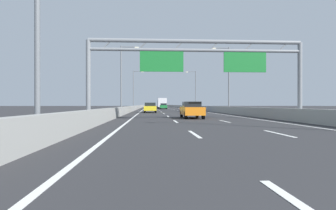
{
  "coord_description": "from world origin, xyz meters",
  "views": [
    {
      "loc": [
        -3.65,
        0.34,
        1.25
      ],
      "look_at": [
        0.02,
        59.99,
        1.11
      ],
      "focal_mm": 31.39,
      "sensor_mm": 36.0,
      "label": 1
    }
  ],
  "objects_px": {
    "sign_gantry": "(198,59)",
    "yellow_car": "(150,108)",
    "streetlamp_right_mid": "(227,76)",
    "green_car": "(163,106)",
    "streetlamp_left_mid": "(123,75)",
    "blue_car": "(191,107)",
    "silver_car": "(187,107)",
    "streetlamp_right_far": "(195,88)",
    "red_car": "(150,106)",
    "streetlamp_left_far": "(134,87)",
    "box_truck": "(162,103)",
    "orange_car": "(192,110)"
  },
  "relations": [
    {
      "from": "streetlamp_right_mid",
      "to": "box_truck",
      "type": "xyz_separation_m",
      "value": [
        -7.58,
        45.15,
        -3.74
      ]
    },
    {
      "from": "streetlamp_right_mid",
      "to": "box_truck",
      "type": "height_order",
      "value": "streetlamp_right_mid"
    },
    {
      "from": "streetlamp_left_far",
      "to": "blue_car",
      "type": "distance_m",
      "value": 24.0
    },
    {
      "from": "streetlamp_left_mid",
      "to": "streetlamp_right_far",
      "type": "xyz_separation_m",
      "value": [
        14.93,
        30.79,
        0.0
      ]
    },
    {
      "from": "streetlamp_left_far",
      "to": "red_car",
      "type": "relative_size",
      "value": 2.2
    },
    {
      "from": "streetlamp_left_far",
      "to": "streetlamp_right_mid",
      "type": "bearing_deg",
      "value": -64.13
    },
    {
      "from": "streetlamp_right_mid",
      "to": "streetlamp_right_far",
      "type": "relative_size",
      "value": 1.0
    },
    {
      "from": "blue_car",
      "to": "silver_car",
      "type": "bearing_deg",
      "value": 89.05
    },
    {
      "from": "streetlamp_left_far",
      "to": "orange_car",
      "type": "bearing_deg",
      "value": -80.74
    },
    {
      "from": "streetlamp_right_far",
      "to": "orange_car",
      "type": "bearing_deg",
      "value": -99.06
    },
    {
      "from": "yellow_car",
      "to": "box_truck",
      "type": "relative_size",
      "value": 0.53
    },
    {
      "from": "streetlamp_right_mid",
      "to": "yellow_car",
      "type": "relative_size",
      "value": 2.06
    },
    {
      "from": "green_car",
      "to": "box_truck",
      "type": "bearing_deg",
      "value": 89.54
    },
    {
      "from": "streetlamp_right_far",
      "to": "red_car",
      "type": "bearing_deg",
      "value": -179.59
    },
    {
      "from": "sign_gantry",
      "to": "blue_car",
      "type": "height_order",
      "value": "sign_gantry"
    },
    {
      "from": "streetlamp_left_mid",
      "to": "streetlamp_right_far",
      "type": "height_order",
      "value": "same"
    },
    {
      "from": "silver_car",
      "to": "orange_car",
      "type": "relative_size",
      "value": 1.02
    },
    {
      "from": "blue_car",
      "to": "streetlamp_left_mid",
      "type": "bearing_deg",
      "value": -137.82
    },
    {
      "from": "streetlamp_left_mid",
      "to": "red_car",
      "type": "xyz_separation_m",
      "value": [
        3.75,
        30.71,
        -4.66
      ]
    },
    {
      "from": "streetlamp_left_mid",
      "to": "streetlamp_right_far",
      "type": "distance_m",
      "value": 34.22
    },
    {
      "from": "streetlamp_left_far",
      "to": "sign_gantry",
      "type": "bearing_deg",
      "value": -81.28
    },
    {
      "from": "streetlamp_right_mid",
      "to": "blue_car",
      "type": "bearing_deg",
      "value": 111.49
    },
    {
      "from": "sign_gantry",
      "to": "yellow_car",
      "type": "bearing_deg",
      "value": 100.04
    },
    {
      "from": "box_truck",
      "to": "yellow_car",
      "type": "bearing_deg",
      "value": -94.71
    },
    {
      "from": "sign_gantry",
      "to": "orange_car",
      "type": "bearing_deg",
      "value": 90.83
    },
    {
      "from": "yellow_car",
      "to": "green_car",
      "type": "bearing_deg",
      "value": 83.79
    },
    {
      "from": "green_car",
      "to": "red_car",
      "type": "height_order",
      "value": "green_car"
    },
    {
      "from": "red_car",
      "to": "box_truck",
      "type": "relative_size",
      "value": 0.49
    },
    {
      "from": "sign_gantry",
      "to": "orange_car",
      "type": "distance_m",
      "value": 5.2
    },
    {
      "from": "streetlamp_right_far",
      "to": "box_truck",
      "type": "relative_size",
      "value": 1.09
    },
    {
      "from": "streetlamp_right_mid",
      "to": "yellow_car",
      "type": "xyz_separation_m",
      "value": [
        -11.09,
        2.48,
        -4.63
      ]
    },
    {
      "from": "red_car",
      "to": "green_car",
      "type": "bearing_deg",
      "value": 42.67
    },
    {
      "from": "sign_gantry",
      "to": "streetlamp_left_far",
      "type": "relative_size",
      "value": 1.8
    },
    {
      "from": "red_car",
      "to": "silver_car",
      "type": "bearing_deg",
      "value": -62.94
    },
    {
      "from": "sign_gantry",
      "to": "yellow_car",
      "type": "height_order",
      "value": "sign_gantry"
    },
    {
      "from": "sign_gantry",
      "to": "streetlamp_right_mid",
      "type": "height_order",
      "value": "streetlamp_right_mid"
    },
    {
      "from": "green_car",
      "to": "streetlamp_left_mid",
      "type": "bearing_deg",
      "value": -102.08
    },
    {
      "from": "sign_gantry",
      "to": "yellow_car",
      "type": "relative_size",
      "value": 3.71
    },
    {
      "from": "silver_car",
      "to": "yellow_car",
      "type": "relative_size",
      "value": 0.97
    },
    {
      "from": "streetlamp_right_mid",
      "to": "box_truck",
      "type": "bearing_deg",
      "value": 99.53
    },
    {
      "from": "streetlamp_left_mid",
      "to": "streetlamp_right_mid",
      "type": "relative_size",
      "value": 1.0
    },
    {
      "from": "silver_car",
      "to": "red_car",
      "type": "height_order",
      "value": "silver_car"
    },
    {
      "from": "blue_car",
      "to": "green_car",
      "type": "distance_m",
      "value": 24.26
    },
    {
      "from": "red_car",
      "to": "streetlamp_left_mid",
      "type": "bearing_deg",
      "value": -96.96
    },
    {
      "from": "streetlamp_right_far",
      "to": "blue_car",
      "type": "distance_m",
      "value": 21.68
    },
    {
      "from": "orange_car",
      "to": "streetlamp_right_far",
      "type": "bearing_deg",
      "value": 80.94
    },
    {
      "from": "streetlamp_right_far",
      "to": "yellow_car",
      "type": "distance_m",
      "value": 30.76
    },
    {
      "from": "streetlamp_right_far",
      "to": "orange_car",
      "type": "distance_m",
      "value": 47.12
    },
    {
      "from": "streetlamp_right_mid",
      "to": "sign_gantry",
      "type": "bearing_deg",
      "value": -111.38
    },
    {
      "from": "silver_car",
      "to": "blue_car",
      "type": "height_order",
      "value": "blue_car"
    }
  ]
}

